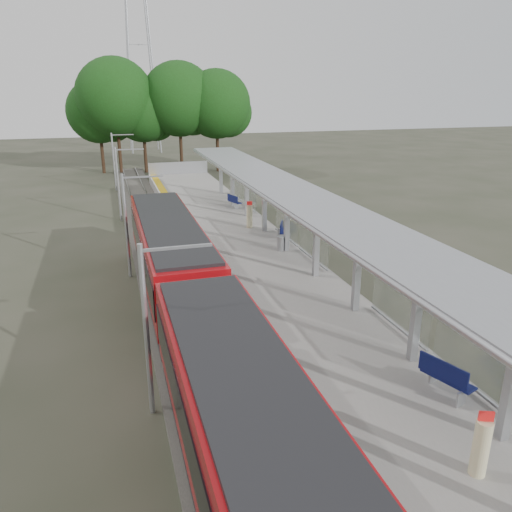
{
  "coord_description": "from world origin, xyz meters",
  "views": [
    {
      "loc": [
        -6.95,
        -6.27,
        9.44
      ],
      "look_at": [
        -0.96,
        13.86,
        2.3
      ],
      "focal_mm": 35.0,
      "sensor_mm": 36.0,
      "label": 1
    }
  ],
  "objects": [
    {
      "name": "tree_cluster",
      "position": [
        -1.44,
        52.52,
        7.72
      ],
      "size": [
        20.23,
        9.7,
        12.62
      ],
      "color": "#382316",
      "rests_on": "ground"
    },
    {
      "name": "catenary_masts",
      "position": [
        -6.22,
        19.0,
        2.91
      ],
      "size": [
        2.08,
        48.16,
        5.4
      ],
      "color": "#9EA0A5",
      "rests_on": "ground"
    },
    {
      "name": "bench_far",
      "position": [
        1.77,
        28.76,
        1.48
      ],
      "size": [
        0.82,
        1.38,
        0.9
      ],
      "rotation": [
        0.0,
        0.0,
        0.33
      ],
      "color": "#0F154D",
      "rests_on": "platform"
    },
    {
      "name": "tactile_strip",
      "position": [
        -2.55,
        20.0,
        1.01
      ],
      "size": [
        0.6,
        50.0,
        0.02
      ],
      "primitive_type": "cube",
      "color": "yellow",
      "rests_on": "platform"
    },
    {
      "name": "litter_bin",
      "position": [
        1.68,
        18.04,
        1.4
      ],
      "size": [
        0.42,
        0.42,
        0.8
      ],
      "primitive_type": "cylinder",
      "rotation": [
        0.0,
        0.0,
        -0.09
      ],
      "color": "#9EA0A5",
      "rests_on": "platform"
    },
    {
      "name": "end_fence",
      "position": [
        0.0,
        44.95,
        1.6
      ],
      "size": [
        6.0,
        0.1,
        1.2
      ],
      "primitive_type": "cube",
      "color": "#9EA0A5",
      "rests_on": "platform"
    },
    {
      "name": "platform",
      "position": [
        0.0,
        20.0,
        0.5
      ],
      "size": [
        6.0,
        50.0,
        1.0
      ],
      "primitive_type": "cube",
      "color": "gray",
      "rests_on": "ground"
    },
    {
      "name": "bench_near",
      "position": [
        1.81,
        4.07,
        1.57
      ],
      "size": [
        1.0,
        1.64,
        1.07
      ],
      "rotation": [
        0.0,
        0.0,
        0.35
      ],
      "color": "#0F154D",
      "rests_on": "platform"
    },
    {
      "name": "pylon",
      "position": [
        -1.0,
        73.0,
        19.0
      ],
      "size": [
        8.0,
        4.0,
        38.0
      ],
      "primitive_type": null,
      "color": "#9EA0A5",
      "rests_on": "ground"
    },
    {
      "name": "train",
      "position": [
        -4.5,
        9.06,
        2.05
      ],
      "size": [
        2.74,
        27.6,
        3.62
      ],
      "color": "black",
      "rests_on": "ground"
    },
    {
      "name": "info_pillar_far",
      "position": [
        1.35,
        23.06,
        1.73
      ],
      "size": [
        0.38,
        0.38,
        1.68
      ],
      "rotation": [
        0.0,
        0.0,
        -0.18
      ],
      "color": "beige",
      "rests_on": "platform"
    },
    {
      "name": "trackbed",
      "position": [
        -4.5,
        20.0,
        0.12
      ],
      "size": [
        3.0,
        70.0,
        0.24
      ],
      "primitive_type": "cube",
      "color": "#59544C",
      "rests_on": "ground"
    },
    {
      "name": "canopy",
      "position": [
        1.61,
        16.19,
        4.2
      ],
      "size": [
        3.27,
        38.0,
        3.66
      ],
      "color": "#9EA0A5",
      "rests_on": "platform"
    },
    {
      "name": "bench_mid",
      "position": [
        2.62,
        20.33,
        1.49
      ],
      "size": [
        0.95,
        1.42,
        0.94
      ],
      "rotation": [
        0.0,
        0.0,
        -0.42
      ],
      "color": "#0F154D",
      "rests_on": "platform"
    },
    {
      "name": "info_pillar_near",
      "position": [
        0.56,
        1.15,
        1.73
      ],
      "size": [
        0.38,
        0.38,
        1.68
      ],
      "rotation": [
        0.0,
        0.0,
        -0.39
      ],
      "color": "beige",
      "rests_on": "platform"
    }
  ]
}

